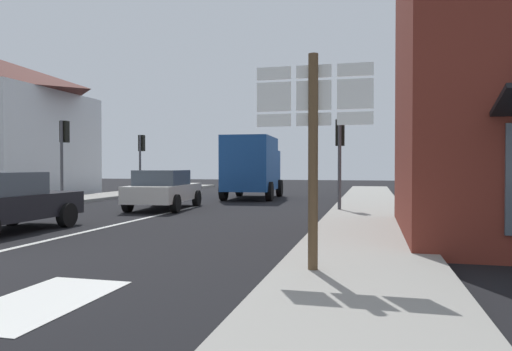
{
  "coord_description": "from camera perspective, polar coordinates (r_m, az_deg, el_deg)",
  "views": [
    {
      "loc": [
        6.81,
        -5.75,
        1.61
      ],
      "look_at": [
        2.02,
        13.65,
        1.22
      ],
      "focal_mm": 32.89,
      "sensor_mm": 36.0,
      "label": 1
    }
  ],
  "objects": [
    {
      "name": "delivery_truck",
      "position": [
        23.36,
        -0.44,
        1.21
      ],
      "size": [
        2.71,
        5.11,
        3.05
      ],
      "color": "#19478C",
      "rests_on": "ground"
    },
    {
      "name": "lane_turn_arrow",
      "position": [
        6.29,
        -24.78,
        -13.73
      ],
      "size": [
        1.2,
        2.2,
        0.01
      ],
      "primitive_type": "cube",
      "color": "silver",
      "rests_on": "ground"
    },
    {
      "name": "traffic_light_near_left",
      "position": [
        21.27,
        -22.34,
        3.72
      ],
      "size": [
        0.3,
        0.49,
        3.52
      ],
      "color": "#47474C",
      "rests_on": "ground"
    },
    {
      "name": "traffic_light_near_right",
      "position": [
        16.42,
        10.17,
        3.8
      ],
      "size": [
        0.3,
        0.49,
        3.22
      ],
      "color": "#47474C",
      "rests_on": "ground"
    },
    {
      "name": "lane_centre_stripe",
      "position": [
        13.67,
        -16.18,
        -5.67
      ],
      "size": [
        0.16,
        12.0,
        0.01
      ],
      "primitive_type": "cube",
      "color": "silver",
      "rests_on": "ground"
    },
    {
      "name": "sidewalk_right",
      "position": [
        13.83,
        13.34,
        -5.31
      ],
      "size": [
        2.48,
        44.0,
        0.14
      ],
      "primitive_type": "cube",
      "color": "gray",
      "rests_on": "ground"
    },
    {
      "name": "ground_plane",
      "position": [
        17.23,
        -9.49,
        -4.26
      ],
      "size": [
        80.0,
        80.0,
        0.0
      ],
      "primitive_type": "plane",
      "color": "black"
    },
    {
      "name": "sedan_far",
      "position": [
        17.97,
        -11.14,
        -1.62
      ],
      "size": [
        2.28,
        4.35,
        1.47
      ],
      "color": "beige",
      "rests_on": "ground"
    },
    {
      "name": "route_sign_post",
      "position": [
        6.72,
        6.98,
        4.48
      ],
      "size": [
        1.66,
        0.14,
        3.2
      ],
      "color": "brown",
      "rests_on": "ground"
    },
    {
      "name": "traffic_light_far_left",
      "position": [
        27.06,
        -13.78,
        2.95
      ],
      "size": [
        0.3,
        0.49,
        3.37
      ],
      "color": "#47474C",
      "rests_on": "ground"
    }
  ]
}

